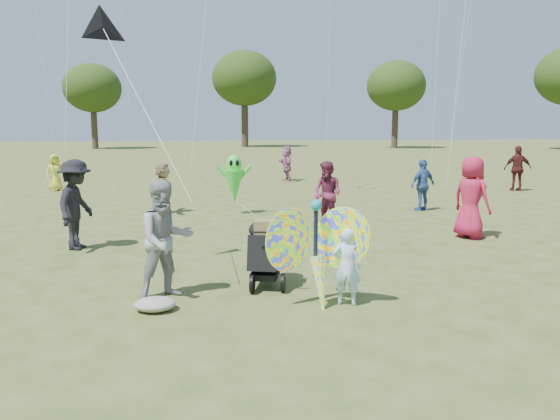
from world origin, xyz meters
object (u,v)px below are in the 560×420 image
object	(u,v)px
child_girl	(347,267)
crowd_j	(287,163)
crowd_a	(471,197)
crowd_c	(423,185)
butterfly_kite	(317,253)
jogging_stroller	(265,248)
alien_kite	(234,181)
adult_man	(166,240)
crowd_e	(327,194)
crowd_g	(55,173)
crowd_h	(518,169)
crowd_d	(163,188)
crowd_b	(76,205)

from	to	relation	value
child_girl	crowd_j	world-z (taller)	crowd_j
crowd_a	crowd_c	bearing A→B (deg)	-34.96
child_girl	butterfly_kite	size ratio (longest dim) A/B	0.65
jogging_stroller	alien_kite	world-z (taller)	alien_kite
adult_man	crowd_e	distance (m)	6.54
crowd_g	butterfly_kite	world-z (taller)	butterfly_kite
child_girl	crowd_e	bearing A→B (deg)	-79.19
crowd_e	alien_kite	xyz separation A→B (m)	(-2.30, 2.14, 0.14)
crowd_h	jogging_stroller	world-z (taller)	crowd_h
adult_man	crowd_c	world-z (taller)	adult_man
crowd_e	crowd_d	bearing A→B (deg)	-160.68
butterfly_kite	alien_kite	world-z (taller)	alien_kite
crowd_a	crowd_h	bearing A→B (deg)	-64.76
adult_man	crowd_d	distance (m)	8.10
crowd_d	crowd_g	distance (m)	7.68
crowd_d	butterfly_kite	size ratio (longest dim) A/B	0.86
crowd_j	alien_kite	bearing A→B (deg)	-24.97
adult_man	crowd_h	bearing A→B (deg)	18.44
crowd_g	jogging_stroller	size ratio (longest dim) A/B	1.29
crowd_d	crowd_c	bearing A→B (deg)	-95.86
child_girl	adult_man	world-z (taller)	adult_man
alien_kite	crowd_b	bearing A→B (deg)	-129.63
crowd_g	crowd_h	distance (m)	18.09
child_girl	crowd_b	world-z (taller)	crowd_b
crowd_b	crowd_h	xyz separation A→B (m)	(14.58, 8.41, -0.06)
child_girl	crowd_g	distance (m)	16.85
crowd_c	alien_kite	xyz separation A→B (m)	(-5.67, -0.01, 0.19)
adult_man	jogging_stroller	bearing A→B (deg)	-8.80
alien_kite	crowd_a	bearing A→B (deg)	-37.04
jogging_stroller	alien_kite	bearing A→B (deg)	106.05
child_girl	alien_kite	xyz separation A→B (m)	(-1.34, 8.26, 0.40)
crowd_j	butterfly_kite	xyz separation A→B (m)	(-1.82, -17.48, -0.03)
crowd_h	crowd_j	distance (m)	9.78
crowd_b	crowd_d	bearing A→B (deg)	-5.38
crowd_b	crowd_g	xyz separation A→B (m)	(-3.38, 10.61, -0.23)
butterfly_kite	alien_kite	xyz separation A→B (m)	(-0.91, 8.26, 0.19)
crowd_a	crowd_d	bearing A→B (deg)	29.74
crowd_d	crowd_h	world-z (taller)	crowd_h
adult_man	butterfly_kite	world-z (taller)	adult_man
crowd_d	alien_kite	size ratio (longest dim) A/B	0.86
crowd_a	crowd_b	bearing A→B (deg)	61.69
crowd_c	butterfly_kite	world-z (taller)	butterfly_kite
jogging_stroller	butterfly_kite	distance (m)	1.28
crowd_e	alien_kite	size ratio (longest dim) A/B	0.95
adult_man	crowd_a	distance (m)	7.49
crowd_d	crowd_g	xyz separation A→B (m)	(-4.73, 6.06, -0.03)
crowd_e	adult_man	bearing A→B (deg)	-73.27
crowd_e	jogging_stroller	xyz separation A→B (m)	(-2.04, -5.02, -0.22)
alien_kite	crowd_d	bearing A→B (deg)	168.16
crowd_a	crowd_e	world-z (taller)	crowd_a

